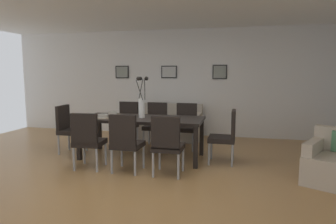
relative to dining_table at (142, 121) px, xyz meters
name	(u,v)px	position (x,y,z in m)	size (l,w,h in m)	color
ground_plane	(140,177)	(0.29, -0.99, -0.67)	(9.00, 9.00, 0.00)	#A87A47
back_wall_panel	(181,83)	(0.29, 2.26, 0.63)	(9.00, 0.10, 2.60)	silver
dining_table	(142,121)	(0.00, 0.00, 0.00)	(2.20, 0.92, 0.74)	black
dining_chair_near_left	(88,138)	(-0.63, -0.84, -0.16)	(0.47, 0.47, 0.92)	black
dining_chair_near_right	(127,121)	(-0.63, 0.90, -0.16)	(0.45, 0.45, 0.92)	black
dining_chair_far_left	(126,140)	(0.02, -0.85, -0.16)	(0.45, 0.45, 0.92)	black
dining_chair_far_right	(156,122)	(0.02, 0.89, -0.16)	(0.44, 0.44, 0.92)	black
dining_chair_mid_left	(167,143)	(0.68, -0.85, -0.16)	(0.44, 0.44, 0.92)	black
dining_chair_mid_right	(186,124)	(0.66, 0.86, -0.16)	(0.45, 0.45, 0.92)	black
dining_chair_head_west	(69,127)	(-1.49, 0.01, -0.16)	(0.46, 0.46, 0.92)	black
dining_chair_head_east	(226,134)	(1.51, 0.00, -0.16)	(0.45, 0.45, 0.92)	black
centerpiece_vase	(142,102)	(0.00, 0.00, 0.35)	(0.21, 0.23, 0.73)	white
placemat_near_left	(103,118)	(-0.66, -0.21, 0.07)	(0.32, 0.32, 0.01)	#7F705B
bowl_near_left	(103,116)	(-0.66, -0.21, 0.11)	(0.17, 0.17, 0.07)	#B2ADA3
placemat_near_right	(112,115)	(-0.66, 0.21, 0.07)	(0.32, 0.32, 0.01)	#7F705B
bowl_near_right	(112,113)	(-0.66, 0.21, 0.11)	(0.17, 0.17, 0.07)	#B2ADA3
sofa	(162,126)	(-0.07, 1.70, -0.39)	(1.85, 0.84, 0.80)	#B2A899
framed_picture_left	(122,72)	(-1.24, 2.19, 0.90)	(0.36, 0.03, 0.32)	black
framed_picture_center	(169,72)	(0.00, 2.19, 0.90)	(0.39, 0.03, 0.31)	black
framed_picture_right	(220,72)	(1.24, 2.19, 0.90)	(0.34, 0.03, 0.34)	black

